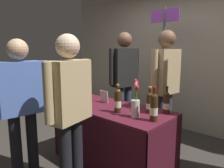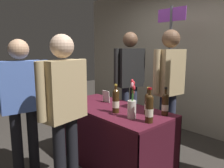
{
  "view_description": "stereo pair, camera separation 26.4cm",
  "coord_description": "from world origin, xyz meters",
  "views": [
    {
      "loc": [
        1.76,
        -1.92,
        1.5
      ],
      "look_at": [
        0.0,
        0.0,
        1.06
      ],
      "focal_mm": 34.23,
      "sensor_mm": 36.0,
      "label": 1
    },
    {
      "loc": [
        1.94,
        -1.73,
        1.5
      ],
      "look_at": [
        0.0,
        0.0,
        1.06
      ],
      "focal_mm": 34.23,
      "sensor_mm": 36.0,
      "label": 2
    }
  ],
  "objects": [
    {
      "name": "tasting_table",
      "position": [
        0.0,
        0.0,
        0.52
      ],
      "size": [
        1.53,
        0.72,
        0.76
      ],
      "color": "#4C1423",
      "rests_on": "ground_plane"
    },
    {
      "name": "vendor_assistant",
      "position": [
        -0.45,
        0.79,
        1.06
      ],
      "size": [
        0.31,
        0.57,
        1.75
      ],
      "rotation": [
        0.0,
        0.0,
        -1.82
      ],
      "color": "#2D3347",
      "rests_on": "ground_plane"
    },
    {
      "name": "taster_foreground_left",
      "position": [
        0.13,
        -0.74,
        0.98
      ],
      "size": [
        0.29,
        0.58,
        1.63
      ],
      "rotation": [
        0.0,
        0.0,
        1.77
      ],
      "color": "black",
      "rests_on": "ground_plane"
    },
    {
      "name": "booth_signpost",
      "position": [
        0.02,
        1.2,
        1.32
      ],
      "size": [
        0.48,
        0.04,
        2.13
      ],
      "color": "#47474C",
      "rests_on": "ground_plane"
    },
    {
      "name": "display_bottle_2",
      "position": [
        -0.56,
        -0.06,
        0.89
      ],
      "size": [
        0.07,
        0.07,
        0.3
      ],
      "color": "black",
      "rests_on": "tasting_table"
    },
    {
      "name": "ground_plane",
      "position": [
        0.0,
        0.0,
        0.0
      ],
      "size": [
        12.0,
        12.0,
        0.0
      ],
      "primitive_type": "plane",
      "color": "#38332D"
    },
    {
      "name": "featured_wine_bottle",
      "position": [
        0.62,
        0.24,
        0.89
      ],
      "size": [
        0.08,
        0.08,
        0.32
      ],
      "color": "#38230F",
      "rests_on": "tasting_table"
    },
    {
      "name": "vendor_presenter",
      "position": [
        0.32,
        0.76,
        1.05
      ],
      "size": [
        0.25,
        0.58,
        1.74
      ],
      "rotation": [
        0.0,
        0.0,
        -1.68
      ],
      "color": "#2D3347",
      "rests_on": "ground_plane"
    },
    {
      "name": "back_partition",
      "position": [
        0.0,
        1.85,
        1.35
      ],
      "size": [
        5.44,
        0.12,
        2.7
      ],
      "primitive_type": "cube",
      "color": "#B2A893",
      "rests_on": "ground_plane"
    },
    {
      "name": "display_bottle_0",
      "position": [
        -0.34,
        -0.23,
        0.9
      ],
      "size": [
        0.07,
        0.07,
        0.34
      ],
      "color": "black",
      "rests_on": "tasting_table"
    },
    {
      "name": "display_bottle_4",
      "position": [
        0.66,
        -0.09,
        0.91
      ],
      "size": [
        0.08,
        0.08,
        0.36
      ],
      "color": "#38230F",
      "rests_on": "tasting_table"
    },
    {
      "name": "display_bottle_3",
      "position": [
        0.19,
        -0.11,
        0.9
      ],
      "size": [
        0.08,
        0.08,
        0.34
      ],
      "color": "#38230F",
      "rests_on": "tasting_table"
    },
    {
      "name": "taster_foreground_right",
      "position": [
        -0.48,
        -0.93,
        0.96
      ],
      "size": [
        0.27,
        0.62,
        1.6
      ],
      "rotation": [
        0.0,
        0.0,
        1.44
      ],
      "color": "black",
      "rests_on": "ground_plane"
    },
    {
      "name": "brochure_stand",
      "position": [
        -0.25,
        0.11,
        0.84
      ],
      "size": [
        0.14,
        0.02,
        0.16
      ],
      "primitive_type": "cube",
      "rotation": [
        -0.08,
        0.0,
        3.13
      ],
      "color": "silver",
      "rests_on": "tasting_table"
    },
    {
      "name": "flower_vase",
      "position": [
        0.45,
        -0.11,
        0.9
      ],
      "size": [
        0.09,
        0.09,
        0.42
      ],
      "color": "silver",
      "rests_on": "tasting_table"
    },
    {
      "name": "display_bottle_1",
      "position": [
        0.48,
        0.12,
        0.89
      ],
      "size": [
        0.08,
        0.08,
        0.31
      ],
      "color": "#38230F",
      "rests_on": "tasting_table"
    },
    {
      "name": "wine_glass_near_vendor",
      "position": [
        -0.54,
        -0.24,
        0.86
      ],
      "size": [
        0.07,
        0.07,
        0.13
      ],
      "color": "silver",
      "rests_on": "tasting_table"
    }
  ]
}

